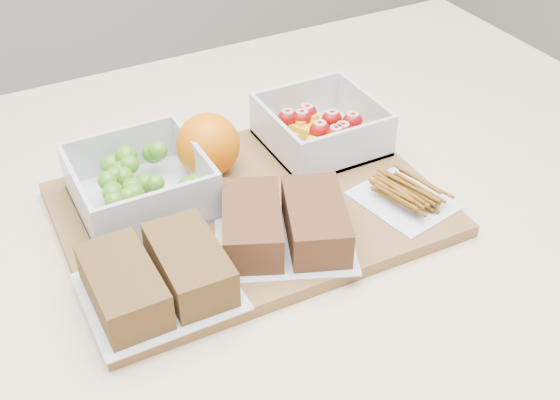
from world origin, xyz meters
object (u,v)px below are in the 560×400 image
(sandwich_bag_left, at_px, (157,276))
(sandwich_bag_center, at_px, (284,223))
(fruit_container, at_px, (321,129))
(pretzel_bag, at_px, (404,193))
(grape_container, at_px, (140,183))
(cutting_board, at_px, (251,209))
(orange, at_px, (208,145))

(sandwich_bag_left, height_order, sandwich_bag_center, same)
(fruit_container, relative_size, sandwich_bag_left, 0.93)
(fruit_container, xyz_separation_m, sandwich_bag_left, (-0.28, -0.16, -0.00))
(fruit_container, height_order, sandwich_bag_center, fruit_container)
(pretzel_bag, bearing_deg, grape_container, 152.29)
(grape_container, bearing_deg, cutting_board, -30.10)
(grape_container, xyz_separation_m, sandwich_bag_center, (0.11, -0.14, -0.00))
(orange, xyz_separation_m, pretzel_bag, (0.17, -0.16, -0.03))
(cutting_board, bearing_deg, pretzel_bag, -24.91)
(cutting_board, distance_m, orange, 0.10)
(grape_container, relative_size, sandwich_bag_left, 0.98)
(cutting_board, relative_size, grape_container, 2.93)
(fruit_container, xyz_separation_m, pretzel_bag, (0.02, -0.15, -0.01))
(cutting_board, bearing_deg, sandwich_bag_left, -147.51)
(sandwich_bag_center, bearing_deg, cutting_board, 93.84)
(grape_container, bearing_deg, pretzel_bag, -27.71)
(grape_container, height_order, fruit_container, grape_container)
(orange, bearing_deg, grape_container, -168.40)
(sandwich_bag_center, height_order, pretzel_bag, sandwich_bag_center)
(sandwich_bag_left, height_order, pretzel_bag, sandwich_bag_left)
(fruit_container, bearing_deg, sandwich_bag_center, -132.00)
(sandwich_bag_center, bearing_deg, fruit_container, 48.00)
(grape_container, height_order, pretzel_bag, grape_container)
(cutting_board, height_order, sandwich_bag_center, sandwich_bag_center)
(sandwich_bag_left, xyz_separation_m, sandwich_bag_center, (0.15, 0.01, 0.00))
(grape_container, relative_size, pretzel_bag, 1.18)
(fruit_container, relative_size, sandwich_bag_center, 0.73)
(cutting_board, distance_m, sandwich_bag_left, 0.17)
(sandwich_bag_left, relative_size, pretzel_bag, 1.20)
(orange, distance_m, pretzel_bag, 0.24)
(sandwich_bag_left, bearing_deg, cutting_board, 31.37)
(cutting_board, bearing_deg, grape_container, 151.02)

